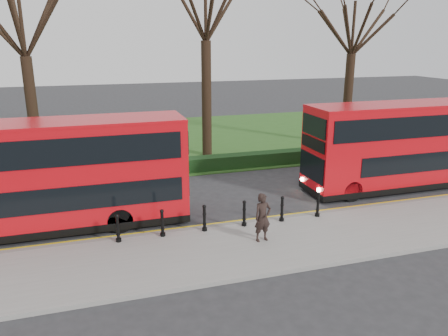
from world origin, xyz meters
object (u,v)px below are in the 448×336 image
object	(u,v)px
bollard_row	(225,216)
bus_rear	(409,146)
bus_lead	(44,177)
pedestrian	(263,217)

from	to	relation	value
bollard_row	bus_rear	xyz separation A→B (m)	(10.29, 2.52, 1.47)
bus_lead	pedestrian	xyz separation A→B (m)	(7.44, -3.63, -1.10)
bus_lead	pedestrian	distance (m)	8.35
bus_rear	bus_lead	bearing A→B (deg)	-178.93
bus_lead	bus_rear	world-z (taller)	bus_lead
bus_rear	pedestrian	xyz separation A→B (m)	(-9.31, -3.94, -1.08)
bollard_row	bus_lead	size ratio (longest dim) A/B	0.76
bollard_row	pedestrian	xyz separation A→B (m)	(0.98, -1.42, 0.39)
bollard_row	pedestrian	size ratio (longest dim) A/B	4.56
bollard_row	bus_rear	size ratio (longest dim) A/B	0.77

